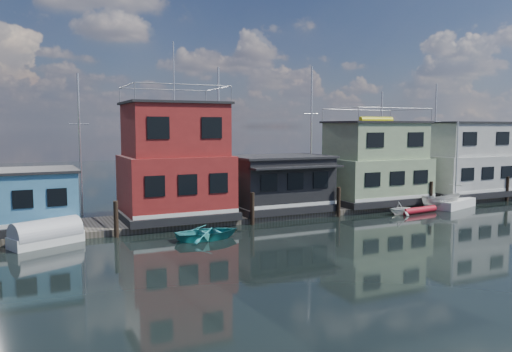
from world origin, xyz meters
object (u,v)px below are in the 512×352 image
motorboat (441,202)px  houseboat_dark (279,183)px  houseboat_blue (23,200)px  houseboat_white (463,161)px  red_kayak (420,210)px  houseboat_red (175,164)px  tarp_runabout (46,235)px  day_sailer (455,203)px  dinghy_teal (208,233)px  dinghy_white (400,208)px  houseboat_green (375,164)px

motorboat → houseboat_dark: bearing=89.9°
houseboat_blue → houseboat_dark: (17.50, -0.02, 0.21)m
houseboat_blue → motorboat: houseboat_blue is taller
houseboat_white → red_kayak: (-9.00, -4.22, -3.29)m
houseboat_red → tarp_runabout: size_ratio=2.86×
houseboat_dark → red_kayak: bearing=-22.8°
motorboat → houseboat_blue: bearing=98.8°
houseboat_red → houseboat_dark: bearing=-0.1°
houseboat_blue → day_sailer: (31.98, -3.48, -1.79)m
red_kayak → houseboat_dark: bearing=150.6°
dinghy_teal → red_kayak: size_ratio=1.13×
houseboat_white → dinghy_white: 11.94m
houseboat_dark → dinghy_teal: houseboat_dark is taller
motorboat → dinghy_white: motorboat is taller
houseboat_red → dinghy_teal: houseboat_red is taller
houseboat_blue → houseboat_dark: size_ratio=0.86×
houseboat_red → red_kayak: 18.89m
houseboat_dark → day_sailer: day_sailer is taller
houseboat_blue → houseboat_white: 36.52m
day_sailer → red_kayak: bearing=171.5°
houseboat_green → day_sailer: size_ratio=1.20×
houseboat_white → motorboat: (-6.25, -3.60, -2.90)m
houseboat_red → tarp_runabout: houseboat_red is taller
houseboat_red → houseboat_white: 27.01m
houseboat_red → houseboat_dark: (8.00, -0.02, -1.69)m
dinghy_teal → day_sailer: bearing=-86.1°
houseboat_green → motorboat: size_ratio=2.54×
dinghy_white → motorboat: bearing=-80.6°
dinghy_teal → tarp_runabout: (-8.68, 2.53, 0.19)m
houseboat_dark → dinghy_teal: (-7.71, -5.64, -2.02)m
houseboat_blue → houseboat_red: bearing=0.0°
red_kayak → houseboat_white: bearing=18.5°
houseboat_white → dinghy_teal: houseboat_white is taller
houseboat_red → red_kayak: (18.00, -4.22, -3.86)m
houseboat_red → dinghy_teal: bearing=-87.0°
motorboat → tarp_runabout: bearing=104.7°
tarp_runabout → motorboat: (29.14, -0.48, 0.05)m
houseboat_white → day_sailer: size_ratio=1.20×
dinghy_white → day_sailer: (6.28, 0.60, -0.08)m
dinghy_teal → tarp_runabout: tarp_runabout is taller
houseboat_red → dinghy_white: size_ratio=6.31×
houseboat_dark → motorboat: (12.75, -3.59, -1.78)m
red_kayak → day_sailer: 4.54m
houseboat_red → houseboat_green: 17.01m
houseboat_red → houseboat_green: (17.00, 0.00, -0.55)m
houseboat_white → dinghy_teal: size_ratio=2.21×
red_kayak → tarp_runabout: bearing=171.0°
houseboat_blue → motorboat: bearing=-6.8°
houseboat_white → motorboat: 7.77m
houseboat_blue → houseboat_red: size_ratio=0.54×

